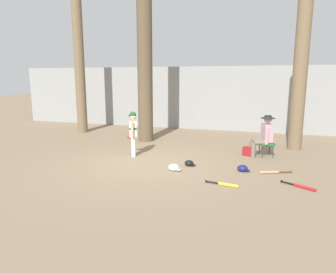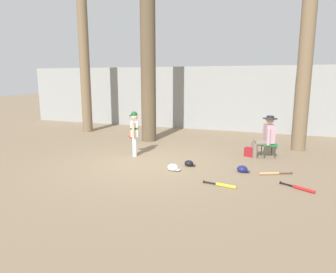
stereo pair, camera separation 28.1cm
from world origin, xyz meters
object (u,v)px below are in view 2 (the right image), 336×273
(seated_spectator, at_px, (266,135))
(tree_far_left, at_px, (85,69))
(batting_helmet_navy, at_px, (242,169))
(tree_near_player, at_px, (148,61))
(handbag_beside_stool, at_px, (251,152))
(folding_stool, at_px, (269,145))
(bat_yellow_trainer, at_px, (223,185))
(bat_wood_tan, at_px, (271,173))
(batting_helmet_white, at_px, (173,168))
(batting_helmet_black, at_px, (189,163))
(tree_behind_spectator, at_px, (303,85))
(young_ballplayer, at_px, (134,131))
(bat_red_barrel, at_px, (301,188))

(seated_spectator, xyz_separation_m, tree_far_left, (-7.33, 1.91, 1.96))
(tree_far_left, distance_m, batting_helmet_navy, 8.18)
(tree_near_player, height_order, handbag_beside_stool, tree_near_player)
(folding_stool, height_order, bat_yellow_trainer, folding_stool)
(folding_stool, height_order, bat_wood_tan, folding_stool)
(batting_helmet_navy, relative_size, batting_helmet_white, 0.96)
(batting_helmet_white, xyz_separation_m, batting_helmet_black, (0.26, 0.52, -0.01))
(batting_helmet_black, bearing_deg, handbag_beside_stool, 47.64)
(handbag_beside_stool, distance_m, batting_helmet_white, 2.66)
(tree_near_player, distance_m, batting_helmet_black, 4.46)
(tree_near_player, relative_size, folding_stool, 12.75)
(tree_behind_spectator, bearing_deg, seated_spectator, -126.03)
(young_ballplayer, height_order, bat_red_barrel, young_ballplayer)
(folding_stool, distance_m, bat_red_barrel, 2.65)
(tree_behind_spectator, distance_m, bat_red_barrel, 4.29)
(tree_far_left, relative_size, bat_yellow_trainer, 8.16)
(tree_near_player, height_order, batting_helmet_black, tree_near_player)
(bat_red_barrel, relative_size, batting_helmet_white, 2.14)
(tree_near_player, relative_size, bat_wood_tan, 8.57)
(young_ballplayer, xyz_separation_m, batting_helmet_black, (1.82, -0.51, -0.67))
(bat_yellow_trainer, xyz_separation_m, batting_helmet_black, (-1.11, 1.23, 0.04))
(young_ballplayer, xyz_separation_m, batting_helmet_white, (1.56, -1.03, -0.67))
(tree_near_player, xyz_separation_m, young_ballplayer, (0.48, -2.14, -2.08))
(tree_behind_spectator, relative_size, batting_helmet_black, 16.70)
(folding_stool, relative_size, batting_helmet_navy, 1.68)
(young_ballplayer, xyz_separation_m, bat_wood_tan, (3.86, -0.54, -0.71))
(bat_red_barrel, xyz_separation_m, bat_yellow_trainer, (-1.53, -0.36, 0.00))
(tree_far_left, xyz_separation_m, batting_helmet_white, (5.28, -4.06, -2.52))
(young_ballplayer, distance_m, handbag_beside_stool, 3.45)
(seated_spectator, bearing_deg, tree_far_left, 165.37)
(tree_behind_spectator, xyz_separation_m, tree_far_left, (-8.28, 0.60, 0.57))
(young_ballplayer, xyz_separation_m, bat_red_barrel, (4.45, -1.38, -0.71))
(bat_red_barrel, height_order, bat_yellow_trainer, same)
(folding_stool, xyz_separation_m, bat_yellow_trainer, (-0.78, -2.88, -0.33))
(tree_near_player, xyz_separation_m, tree_behind_spectator, (5.04, 0.28, -0.80))
(bat_red_barrel, distance_m, bat_yellow_trainer, 1.57)
(bat_yellow_trainer, bearing_deg, seated_spectator, 76.51)
(folding_stool, distance_m, bat_yellow_trainer, 3.00)
(handbag_beside_stool, relative_size, batting_helmet_white, 1.07)
(handbag_beside_stool, xyz_separation_m, batting_helmet_white, (-1.67, -2.07, -0.05))
(folding_stool, bearing_deg, bat_wood_tan, -84.86)
(folding_stool, relative_size, bat_red_barrel, 0.75)
(bat_yellow_trainer, bearing_deg, bat_red_barrel, 13.36)
(batting_helmet_white, bearing_deg, tree_behind_spectator, 48.97)
(tree_behind_spectator, height_order, batting_helmet_black, tree_behind_spectator)
(tree_near_player, bearing_deg, tree_behind_spectator, 3.14)
(bat_wood_tan, xyz_separation_m, batting_helmet_black, (-2.04, 0.03, 0.04))
(bat_yellow_trainer, bearing_deg, batting_helmet_black, 132.11)
(seated_spectator, bearing_deg, young_ballplayer, -162.93)
(young_ballplayer, distance_m, bat_wood_tan, 3.96)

